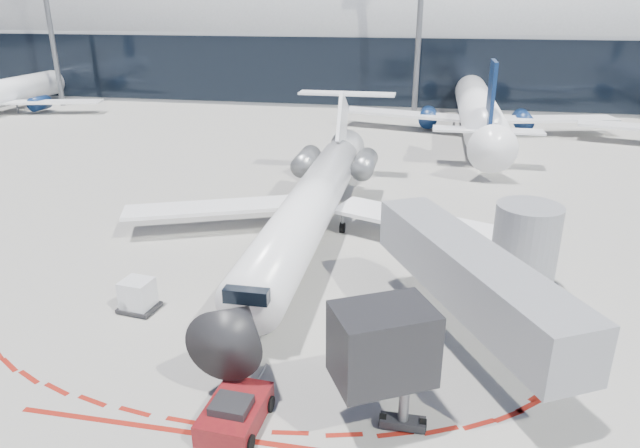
# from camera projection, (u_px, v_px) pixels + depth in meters

# --- Properties ---
(ground) EXTENTS (260.00, 260.00, 0.00)m
(ground) POSITION_uv_depth(u_px,v_px,m) (285.00, 284.00, 30.26)
(ground) COLOR gray
(ground) RESTS_ON ground
(apron_centerline) EXTENTS (0.25, 40.00, 0.01)m
(apron_centerline) POSITION_uv_depth(u_px,v_px,m) (293.00, 268.00, 32.09)
(apron_centerline) COLOR silver
(apron_centerline) RESTS_ON ground
(apron_stop_bar) EXTENTS (14.00, 0.25, 0.01)m
(apron_stop_bar) POSITION_uv_depth(u_px,v_px,m) (204.00, 434.00, 19.74)
(apron_stop_bar) COLOR maroon
(apron_stop_bar) RESTS_ON ground
(terminal_building) EXTENTS (150.00, 24.15, 24.00)m
(terminal_building) POSITION_uv_depth(u_px,v_px,m) (388.00, 40.00, 86.56)
(terminal_building) COLOR #989C9E
(terminal_building) RESTS_ON ground
(jet_bridge) EXTENTS (10.03, 15.20, 4.90)m
(jet_bridge) POSITION_uv_depth(u_px,v_px,m) (485.00, 273.00, 24.69)
(jet_bridge) COLOR gray
(jet_bridge) RESTS_ON ground
(light_mast_west) EXTENTS (0.70, 0.70, 25.00)m
(light_mast_west) POSITION_uv_depth(u_px,v_px,m) (48.00, 13.00, 77.47)
(light_mast_west) COLOR slate
(light_mast_west) RESTS_ON ground
(light_mast_centre) EXTENTS (0.70, 0.70, 25.00)m
(light_mast_centre) POSITION_uv_depth(u_px,v_px,m) (420.00, 14.00, 68.72)
(light_mast_centre) COLOR slate
(light_mast_centre) RESTS_ON ground
(regional_jet) EXTENTS (24.89, 30.70, 7.69)m
(regional_jet) POSITION_uv_depth(u_px,v_px,m) (313.00, 201.00, 35.02)
(regional_jet) COLOR white
(regional_jet) RESTS_ON ground
(pushback_tug) EXTENTS (2.20, 4.82, 1.24)m
(pushback_tug) POSITION_uv_depth(u_px,v_px,m) (235.00, 413.00, 19.98)
(pushback_tug) COLOR #570C12
(pushback_tug) RESTS_ON ground
(uld_container) EXTENTS (1.88, 1.66, 1.61)m
(uld_container) POSITION_uv_depth(u_px,v_px,m) (138.00, 296.00, 27.40)
(uld_container) COLOR black
(uld_container) RESTS_ON ground
(safety_cone_right) EXTENTS (0.34, 0.34, 0.47)m
(safety_cone_right) POSITION_uv_depth(u_px,v_px,m) (220.00, 413.00, 20.46)
(safety_cone_right) COLOR #FF3505
(safety_cone_right) RESTS_ON ground
(bg_airliner_0) EXTENTS (31.30, 33.14, 10.13)m
(bg_airliner_0) POSITION_uv_depth(u_px,v_px,m) (2.00, 73.00, 75.72)
(bg_airliner_0) COLOR white
(bg_airliner_0) RESTS_ON ground
(bg_airliner_1) EXTENTS (35.98, 38.09, 11.64)m
(bg_airliner_1) POSITION_uv_depth(u_px,v_px,m) (479.00, 80.00, 63.66)
(bg_airliner_1) COLOR white
(bg_airliner_1) RESTS_ON ground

